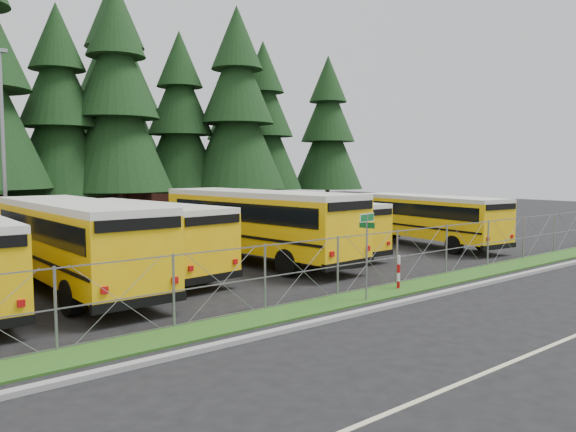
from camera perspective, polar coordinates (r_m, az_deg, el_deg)
The scene contains 22 objects.
ground at distance 20.25m, azimuth 5.12°, elevation -7.20°, with size 120.00×120.00×0.00m, color black.
curb at distance 18.20m, azimuth 12.01°, elevation -8.47°, with size 50.00×0.25×0.12m, color gray.
grass_verge at distance 19.09m, azimuth 8.71°, elevation -7.88°, with size 50.00×1.40×0.06m, color #1D4D16.
road_lane_line at distance 15.72m, azimuth 26.32°, elevation -11.22°, with size 50.00×0.12×0.01m, color beige.
chainlink_fence at distance 19.37m, azimuth 7.21°, elevation -4.76°, with size 44.00×0.10×2.00m, color gray, non-canonical shape.
brick_building at distance 57.70m, azimuth -19.02°, elevation 3.39°, with size 22.00×10.00×6.00m, color brown.
bus_2 at distance 20.78m, azimuth -21.08°, elevation -2.84°, with size 2.80×11.87×3.11m, color #F2AA07, non-canonical shape.
bus_3 at distance 23.19m, azimuth -15.16°, elevation -2.23°, with size 2.57×10.90×2.86m, color #F2AA07, non-canonical shape.
bus_5 at distance 25.23m, azimuth -3.57°, elevation -1.08°, with size 2.90×12.29×3.22m, color #F2AA07, non-canonical shape.
bus_6 at distance 27.85m, azimuth 1.70°, elevation -1.11°, with size 2.39×10.11×2.65m, color #F2AA07, non-canonical shape.
bus_east at distance 31.48m, azimuth 13.69°, elevation -0.46°, with size 2.47×10.48×2.75m, color #F2AA07, non-canonical shape.
street_sign at distance 17.84m, azimuth 8.01°, elevation -2.24°, with size 0.82×0.54×2.81m.
striped_bollard at distance 19.99m, azimuth 11.17°, elevation -5.67°, with size 0.11×0.11×1.20m, color #B20C0C.
light_standard at distance 31.77m, azimuth -26.97°, elevation 6.65°, with size 0.70×0.35×10.14m.
conifer_4 at distance 43.06m, azimuth -22.24°, elevation 9.34°, with size 7.10×7.10×15.70m, color black, non-canonical shape.
conifer_5 at distance 43.04m, azimuth -16.96°, elevation 10.57°, with size 7.83×7.83×17.31m, color black, non-canonical shape.
conifer_6 at distance 47.63m, azimuth -10.87°, elevation 8.98°, with size 6.97×6.97×15.41m, color black, non-canonical shape.
conifer_7 at distance 47.32m, azimuth -5.17°, elevation 10.33°, with size 7.91×7.91×17.49m, color black, non-canonical shape.
conifer_8 at distance 52.03m, azimuth -2.53°, elevation 8.89°, with size 7.12×7.12×15.75m, color black, non-canonical shape.
conifer_9 at distance 55.30m, azimuth 4.06°, elevation 8.29°, with size 6.81×6.81×15.06m, color black, non-canonical shape.
conifer_12 at distance 51.69m, azimuth -17.08°, elevation 11.42°, with size 9.32×9.32×20.61m, color black, non-canonical shape.
conifer_13 at distance 55.08m, azimuth -5.42°, elevation 8.49°, with size 6.98×6.98×15.43m, color black, non-canonical shape.
Camera 1 is at (-13.82, -14.18, 4.23)m, focal length 35.00 mm.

